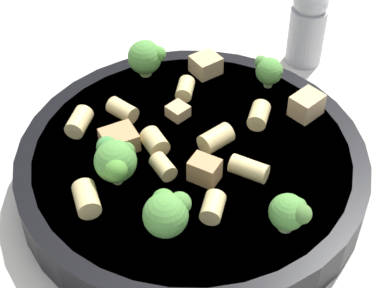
{
  "coord_description": "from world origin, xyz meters",
  "views": [
    {
      "loc": [
        0.04,
        -0.37,
        0.4
      ],
      "look_at": [
        0.0,
        0.0,
        0.05
      ],
      "focal_mm": 60.0,
      "sensor_mm": 36.0,
      "label": 1
    }
  ],
  "objects_px": {
    "rigatoni_1": "(155,140)",
    "rigatoni_5": "(216,139)",
    "broccoli_floret_0": "(269,71)",
    "broccoli_floret_2": "(167,212)",
    "rigatoni_6": "(122,110)",
    "rigatoni_9": "(87,199)",
    "rigatoni_4": "(259,115)",
    "rigatoni_0": "(163,167)",
    "pepper_shaker": "(308,24)",
    "pasta_bowl": "(192,166)",
    "rigatoni_7": "(185,89)",
    "rigatoni_2": "(249,169)",
    "chicken_chunk_1": "(205,170)",
    "chicken_chunk_4": "(206,65)",
    "chicken_chunk_0": "(119,140)",
    "broccoli_floret_3": "(146,57)",
    "chicken_chunk_2": "(178,111)",
    "rigatoni_8": "(79,122)",
    "rigatoni_3": "(213,207)",
    "broccoli_floret_4": "(290,212)",
    "chicken_chunk_3": "(307,105)",
    "broccoli_floret_1": "(115,160)"
  },
  "relations": [
    {
      "from": "rigatoni_1",
      "to": "rigatoni_5",
      "type": "height_order",
      "value": "same"
    },
    {
      "from": "broccoli_floret_0",
      "to": "broccoli_floret_2",
      "type": "distance_m",
      "value": 0.19
    },
    {
      "from": "rigatoni_6",
      "to": "rigatoni_9",
      "type": "distance_m",
      "value": 0.1
    },
    {
      "from": "rigatoni_4",
      "to": "rigatoni_6",
      "type": "distance_m",
      "value": 0.12
    },
    {
      "from": "rigatoni_0",
      "to": "pepper_shaker",
      "type": "distance_m",
      "value": 0.24
    },
    {
      "from": "rigatoni_5",
      "to": "pepper_shaker",
      "type": "height_order",
      "value": "pepper_shaker"
    },
    {
      "from": "pasta_bowl",
      "to": "rigatoni_7",
      "type": "height_order",
      "value": "rigatoni_7"
    },
    {
      "from": "rigatoni_2",
      "to": "pepper_shaker",
      "type": "distance_m",
      "value": 0.21
    },
    {
      "from": "rigatoni_1",
      "to": "chicken_chunk_1",
      "type": "relative_size",
      "value": 0.95
    },
    {
      "from": "rigatoni_7",
      "to": "chicken_chunk_4",
      "type": "xyz_separation_m",
      "value": [
        0.02,
        0.04,
        0.0
      ]
    },
    {
      "from": "rigatoni_1",
      "to": "chicken_chunk_0",
      "type": "distance_m",
      "value": 0.03
    },
    {
      "from": "broccoli_floret_3",
      "to": "rigatoni_6",
      "type": "height_order",
      "value": "broccoli_floret_3"
    },
    {
      "from": "broccoli_floret_0",
      "to": "broccoli_floret_2",
      "type": "bearing_deg",
      "value": -110.5
    },
    {
      "from": "rigatoni_0",
      "to": "rigatoni_4",
      "type": "distance_m",
      "value": 0.1
    },
    {
      "from": "rigatoni_5",
      "to": "rigatoni_4",
      "type": "bearing_deg",
      "value": 45.19
    },
    {
      "from": "rigatoni_4",
      "to": "chicken_chunk_2",
      "type": "distance_m",
      "value": 0.07
    },
    {
      "from": "rigatoni_8",
      "to": "rigatoni_3",
      "type": "bearing_deg",
      "value": -33.74
    },
    {
      "from": "rigatoni_7",
      "to": "chicken_chunk_4",
      "type": "distance_m",
      "value": 0.04
    },
    {
      "from": "pasta_bowl",
      "to": "broccoli_floret_4",
      "type": "distance_m",
      "value": 0.11
    },
    {
      "from": "chicken_chunk_4",
      "to": "chicken_chunk_3",
      "type": "bearing_deg",
      "value": -28.38
    },
    {
      "from": "rigatoni_6",
      "to": "rigatoni_8",
      "type": "distance_m",
      "value": 0.04
    },
    {
      "from": "broccoli_floret_4",
      "to": "rigatoni_7",
      "type": "height_order",
      "value": "broccoli_floret_4"
    },
    {
      "from": "chicken_chunk_4",
      "to": "pepper_shaker",
      "type": "relative_size",
      "value": 0.27
    },
    {
      "from": "broccoli_floret_1",
      "to": "chicken_chunk_1",
      "type": "height_order",
      "value": "broccoli_floret_1"
    },
    {
      "from": "broccoli_floret_4",
      "to": "pepper_shaker",
      "type": "relative_size",
      "value": 0.35
    },
    {
      "from": "rigatoni_1",
      "to": "chicken_chunk_4",
      "type": "distance_m",
      "value": 0.11
    },
    {
      "from": "rigatoni_0",
      "to": "rigatoni_5",
      "type": "relative_size",
      "value": 0.79
    },
    {
      "from": "rigatoni_5",
      "to": "chicken_chunk_4",
      "type": "height_order",
      "value": "same"
    },
    {
      "from": "broccoli_floret_0",
      "to": "chicken_chunk_1",
      "type": "height_order",
      "value": "broccoli_floret_0"
    },
    {
      "from": "broccoli_floret_1",
      "to": "rigatoni_4",
      "type": "height_order",
      "value": "broccoli_floret_1"
    },
    {
      "from": "broccoli_floret_3",
      "to": "chicken_chunk_0",
      "type": "bearing_deg",
      "value": -93.12
    },
    {
      "from": "rigatoni_0",
      "to": "rigatoni_7",
      "type": "height_order",
      "value": "same"
    },
    {
      "from": "broccoli_floret_2",
      "to": "broccoli_floret_3",
      "type": "bearing_deg",
      "value": 104.19
    },
    {
      "from": "broccoli_floret_2",
      "to": "chicken_chunk_4",
      "type": "relative_size",
      "value": 1.46
    },
    {
      "from": "rigatoni_0",
      "to": "chicken_chunk_0",
      "type": "bearing_deg",
      "value": 148.54
    },
    {
      "from": "rigatoni_7",
      "to": "chicken_chunk_3",
      "type": "distance_m",
      "value": 0.11
    },
    {
      "from": "rigatoni_0",
      "to": "pepper_shaker",
      "type": "relative_size",
      "value": 0.24
    },
    {
      "from": "broccoli_floret_1",
      "to": "chicken_chunk_3",
      "type": "height_order",
      "value": "broccoli_floret_1"
    },
    {
      "from": "broccoli_floret_3",
      "to": "rigatoni_0",
      "type": "bearing_deg",
      "value": -74.71
    },
    {
      "from": "broccoli_floret_2",
      "to": "rigatoni_1",
      "type": "height_order",
      "value": "broccoli_floret_2"
    },
    {
      "from": "broccoli_floret_1",
      "to": "rigatoni_4",
      "type": "bearing_deg",
      "value": 37.98
    },
    {
      "from": "rigatoni_1",
      "to": "chicken_chunk_1",
      "type": "bearing_deg",
      "value": -34.77
    },
    {
      "from": "chicken_chunk_0",
      "to": "pasta_bowl",
      "type": "bearing_deg",
      "value": 0.61
    },
    {
      "from": "broccoli_floret_0",
      "to": "rigatoni_0",
      "type": "xyz_separation_m",
      "value": [
        -0.08,
        -0.12,
        -0.01
      ]
    },
    {
      "from": "rigatoni_5",
      "to": "chicken_chunk_2",
      "type": "xyz_separation_m",
      "value": [
        -0.04,
        0.03,
        -0.0
      ]
    },
    {
      "from": "chicken_chunk_3",
      "to": "chicken_chunk_4",
      "type": "height_order",
      "value": "chicken_chunk_3"
    },
    {
      "from": "rigatoni_0",
      "to": "rigatoni_3",
      "type": "relative_size",
      "value": 0.95
    },
    {
      "from": "broccoli_floret_3",
      "to": "pepper_shaker",
      "type": "relative_size",
      "value": 0.4
    },
    {
      "from": "broccoli_floret_2",
      "to": "rigatoni_9",
      "type": "bearing_deg",
      "value": 166.74
    },
    {
      "from": "rigatoni_8",
      "to": "rigatoni_2",
      "type": "bearing_deg",
      "value": -14.58
    }
  ]
}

